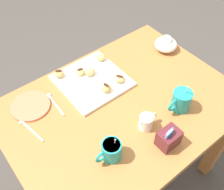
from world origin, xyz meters
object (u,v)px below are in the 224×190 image
Objects in this scene: ice_cream_bowl at (166,44)px; beignet_2 at (90,72)px; beignet_0 at (80,72)px; beignet_1 at (59,74)px; beignet_5 at (119,79)px; coffee_mug_teal_right at (111,150)px; coffee_mug_teal_left at (181,100)px; beignet_3 at (106,88)px; beignet_4 at (101,57)px; dining_table at (121,121)px; sugar_caddy at (169,138)px; saucer_coral_left at (30,106)px; pastry_plate_square at (92,81)px; cream_pitcher_white at (146,122)px.

beignet_2 is at bearing -10.36° from ice_cream_bowl.
beignet_2 is at bearing 137.00° from beignet_0.
beignet_1 is (0.09, -0.05, 0.00)m from beignet_0.
beignet_0 is 0.20m from beignet_5.
coffee_mug_teal_right is 2.78× the size of beignet_0.
ice_cream_bowl is at bearing 169.64° from beignet_2.
coffee_mug_teal_left is 2.89× the size of beignet_5.
coffee_mug_teal_right reaches higher than beignet_3.
beignet_0 is 0.15m from beignet_4.
dining_table is 10.19× the size of sugar_caddy.
saucer_coral_left is (0.79, -0.10, -0.03)m from ice_cream_bowl.
pastry_plate_square is at bearing -84.96° from beignet_3.
pastry_plate_square is 3.03× the size of cream_pitcher_white.
beignet_1 reaches higher than pastry_plate_square.
beignet_4 reaches higher than pastry_plate_square.
coffee_mug_teal_left is 2.80× the size of beignet_4.
sugar_caddy is at bearing 92.34° from beignet_2.
dining_table is at bearing 19.36° from ice_cream_bowl.
beignet_4 is at bearing -97.06° from beignet_5.
beignet_1 is (-0.07, -0.51, -0.01)m from coffee_mug_teal_right.
cream_pitcher_white is at bearing 73.50° from beignet_5.
dining_table is at bearing 91.38° from beignet_2.
beignet_4 is (-0.31, -0.48, -0.01)m from coffee_mug_teal_right.
coffee_mug_teal_left reaches higher than cream_pitcher_white.
beignet_5 is at bearing -134.16° from coffee_mug_teal_right.
dining_table is 10.34× the size of cream_pitcher_white.
beignet_4 is at bearing -152.23° from beignet_2.
coffee_mug_teal_right reaches higher than beignet_1.
coffee_mug_teal_right is at bearing 45.84° from beignet_5.
coffee_mug_teal_left is at bearing -151.35° from sugar_caddy.
beignet_2 is (-0.01, -0.04, 0.03)m from pastry_plate_square.
cream_pitcher_white reaches higher than saucer_coral_left.
beignet_2 is at bearing 27.77° from beignet_4.
coffee_mug_teal_right is 2.47× the size of beignet_2.
coffee_mug_teal_left is 2.84× the size of beignet_2.
beignet_1 is 0.26m from beignet_3.
coffee_mug_teal_left is 0.61m from beignet_1.
ice_cream_bowl is 0.68× the size of saucer_coral_left.
saucer_coral_left is 0.33m from beignet_2.
saucer_coral_left is (0.14, -0.43, -0.04)m from coffee_mug_teal_right.
beignet_2 is (-0.20, -0.42, -0.01)m from coffee_mug_teal_right.
pastry_plate_square is at bearing -5.88° from ice_cream_bowl.
coffee_mug_teal_right is 0.20m from cream_pitcher_white.
coffee_mug_teal_right is at bearing 70.56° from beignet_0.
sugar_caddy reaches higher than beignet_2.
cream_pitcher_white is 1.95× the size of beignet_2.
coffee_mug_teal_left reaches higher than beignet_2.
ice_cream_bowl is at bearing 174.12° from pastry_plate_square.
coffee_mug_teal_left is 0.52m from beignet_0.
beignet_1 is at bearing -16.11° from ice_cream_bowl.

